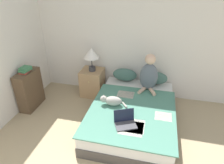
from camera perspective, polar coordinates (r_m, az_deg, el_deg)
wall_back at (r=4.26m, az=5.36°, el=12.22°), size 5.04×0.05×2.55m
bed at (r=3.73m, az=5.94°, el=-9.05°), size 1.47×2.06×0.40m
pillow_near at (r=4.34m, az=3.67°, el=2.10°), size 0.52×0.24×0.28m
pillow_far at (r=4.29m, az=12.11°, el=1.17°), size 0.52×0.24×0.28m
person_sitting at (r=3.97m, az=10.48°, el=2.09°), size 0.36×0.35×0.76m
cat_tabby at (r=3.55m, az=-0.12°, el=-5.33°), size 0.50×0.20×0.19m
laptop_open at (r=3.16m, az=3.77°, el=-11.30°), size 0.40×0.36×0.22m
nightstand at (r=4.53m, az=-5.59°, el=-0.09°), size 0.48×0.48×0.60m
table_lamp at (r=4.23m, az=-5.91°, el=7.91°), size 0.33×0.33×0.52m
bookshelf at (r=4.38m, az=-22.45°, el=-2.04°), size 0.25×0.58×0.79m
book_stack_top at (r=4.18m, az=-23.56°, el=3.24°), size 0.19×0.25×0.10m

